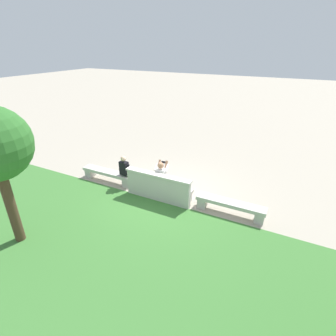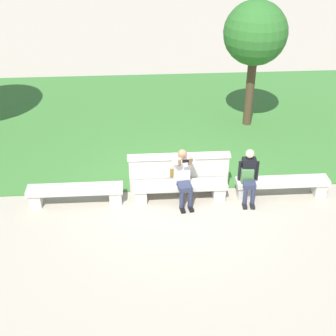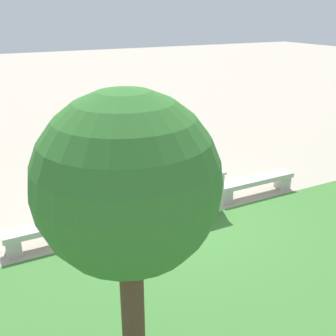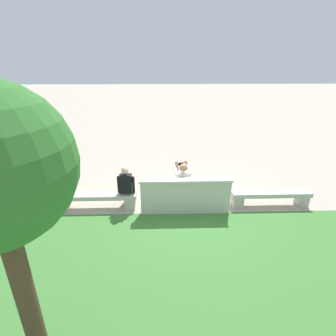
# 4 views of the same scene
# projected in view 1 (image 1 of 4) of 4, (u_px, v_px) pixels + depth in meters

# --- Properties ---
(ground_plane) EXTENTS (80.00, 80.00, 0.00)m
(ground_plane) POSITION_uv_depth(u_px,v_px,m) (163.00, 196.00, 9.43)
(ground_plane) COLOR #A89E8C
(grass_strip) EXTENTS (19.08, 8.00, 0.03)m
(grass_strip) POSITION_uv_depth(u_px,v_px,m) (71.00, 286.00, 5.90)
(grass_strip) COLOR #3D7533
(grass_strip) RESTS_ON ground
(bench_main) EXTENTS (2.21, 0.40, 0.45)m
(bench_main) POSITION_uv_depth(u_px,v_px,m) (230.00, 206.00, 8.30)
(bench_main) COLOR beige
(bench_main) RESTS_ON ground
(bench_near) EXTENTS (2.21, 0.40, 0.45)m
(bench_near) POSITION_uv_depth(u_px,v_px,m) (162.00, 188.00, 9.29)
(bench_near) COLOR beige
(bench_near) RESTS_ON ground
(bench_mid) EXTENTS (2.21, 0.40, 0.45)m
(bench_mid) POSITION_uv_depth(u_px,v_px,m) (108.00, 174.00, 10.29)
(bench_mid) COLOR beige
(bench_mid) RESTS_ON ground
(backrest_wall_with_plaque) EXTENTS (2.42, 0.24, 1.01)m
(backrest_wall_with_plaque) POSITION_uv_depth(u_px,v_px,m) (158.00, 187.00, 8.93)
(backrest_wall_with_plaque) COLOR beige
(backrest_wall_with_plaque) RESTS_ON ground
(person_photographer) EXTENTS (0.51, 0.76, 1.32)m
(person_photographer) POSITION_uv_depth(u_px,v_px,m) (162.00, 176.00, 9.20)
(person_photographer) COLOR black
(person_photographer) RESTS_ON ground
(person_distant) EXTENTS (0.48, 0.69, 1.26)m
(person_distant) POSITION_uv_depth(u_px,v_px,m) (126.00, 169.00, 9.84)
(person_distant) COLOR black
(person_distant) RESTS_ON ground
(backpack) EXTENTS (0.28, 0.24, 0.43)m
(backpack) POSITION_uv_depth(u_px,v_px,m) (126.00, 171.00, 9.83)
(backpack) COLOR #4C7F47
(backpack) RESTS_ON bench_mid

